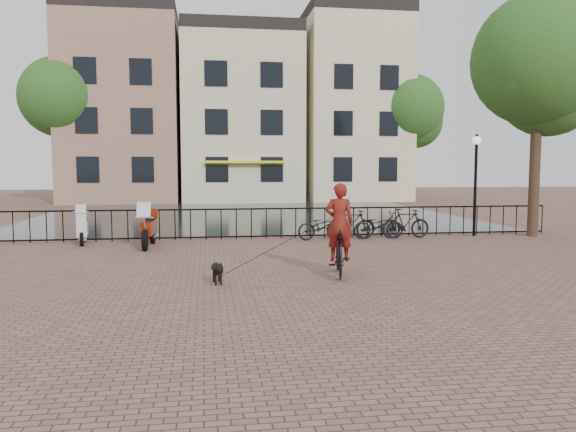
{
  "coord_description": "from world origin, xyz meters",
  "views": [
    {
      "loc": [
        -2.0,
        -10.57,
        2.43
      ],
      "look_at": [
        0.0,
        3.0,
        1.2
      ],
      "focal_mm": 35.0,
      "sensor_mm": 36.0,
      "label": 1
    }
  ],
  "objects": [
    {
      "name": "tree_near_right",
      "position": [
        9.2,
        7.3,
        5.97
      ],
      "size": [
        4.48,
        4.48,
        8.24
      ],
      "color": "black",
      "rests_on": "ground"
    },
    {
      "name": "parked_bike_2",
      "position": [
        3.7,
        7.4,
        0.45
      ],
      "size": [
        1.73,
        0.64,
        0.9
      ],
      "primitive_type": "imported",
      "rotation": [
        0.0,
        0.0,
        1.6
      ],
      "color": "black",
      "rests_on": "ground"
    },
    {
      "name": "parked_bike_1",
      "position": [
        2.75,
        7.4,
        0.5
      ],
      "size": [
        1.69,
        0.56,
        1.0
      ],
      "primitive_type": "imported",
      "rotation": [
        0.0,
        0.0,
        1.62
      ],
      "color": "black",
      "rests_on": "ground"
    },
    {
      "name": "scooter",
      "position": [
        -5.81,
        7.56,
        0.65
      ],
      "size": [
        0.6,
        1.44,
        1.3
      ],
      "rotation": [
        0.0,
        0.0,
        0.15
      ],
      "color": "silver",
      "rests_on": "ground"
    },
    {
      "name": "parked_bike_3",
      "position": [
        4.65,
        7.4,
        0.5
      ],
      "size": [
        1.68,
        0.54,
        1.0
      ],
      "primitive_type": "imported",
      "rotation": [
        0.0,
        0.0,
        1.61
      ],
      "color": "black",
      "rests_on": "ground"
    },
    {
      "name": "tree_far_right",
      "position": [
        12.0,
        27.0,
        6.35
      ],
      "size": [
        4.76,
        4.76,
        8.76
      ],
      "color": "black",
      "rests_on": "ground"
    },
    {
      "name": "lamp_post",
      "position": [
        7.2,
        7.6,
        2.38
      ],
      "size": [
        0.3,
        0.3,
        3.45
      ],
      "color": "black",
      "rests_on": "ground"
    },
    {
      "name": "canal_water",
      "position": [
        0.0,
        17.3,
        0.0
      ],
      "size": [
        20.0,
        20.0,
        0.0
      ],
      "primitive_type": "plane",
      "color": "black",
      "rests_on": "ground"
    },
    {
      "name": "railing",
      "position": [
        0.0,
        8.0,
        0.5
      ],
      "size": [
        20.0,
        0.05,
        1.02
      ],
      "color": "black",
      "rests_on": "ground"
    },
    {
      "name": "ground",
      "position": [
        0.0,
        0.0,
        0.0
      ],
      "size": [
        100.0,
        100.0,
        0.0
      ],
      "primitive_type": "plane",
      "color": "brown",
      "rests_on": "ground"
    },
    {
      "name": "dog",
      "position": [
        -1.78,
        0.97,
        0.24
      ],
      "size": [
        0.3,
        0.73,
        0.48
      ],
      "rotation": [
        0.0,
        0.0,
        0.1
      ],
      "color": "black",
      "rests_on": "ground"
    },
    {
      "name": "motorcycle",
      "position": [
        -3.69,
        6.52,
        0.72
      ],
      "size": [
        0.58,
        2.03,
        1.44
      ],
      "rotation": [
        0.0,
        0.0,
        -0.05
      ],
      "color": "maroon",
      "rests_on": "ground"
    },
    {
      "name": "canal_house_mid",
      "position": [
        0.5,
        30.0,
        5.9
      ],
      "size": [
        8.0,
        9.5,
        11.8
      ],
      "color": "#BEBB90",
      "rests_on": "ground"
    },
    {
      "name": "tree_far_left",
      "position": [
        -11.0,
        27.0,
        6.73
      ],
      "size": [
        5.04,
        5.04,
        9.27
      ],
      "color": "black",
      "rests_on": "ground"
    },
    {
      "name": "canal_house_left",
      "position": [
        -7.5,
        30.0,
        6.4
      ],
      "size": [
        7.5,
        9.0,
        12.8
      ],
      "color": "#966E57",
      "rests_on": "ground"
    },
    {
      "name": "cyclist",
      "position": [
        0.91,
        1.42,
        0.91
      ],
      "size": [
        0.83,
        1.81,
        2.4
      ],
      "rotation": [
        0.0,
        0.0,
        2.96
      ],
      "color": "black",
      "rests_on": "ground"
    },
    {
      "name": "parked_bike_0",
      "position": [
        1.8,
        7.4,
        0.45
      ],
      "size": [
        1.79,
        0.86,
        0.9
      ],
      "primitive_type": "imported",
      "rotation": [
        0.0,
        0.0,
        1.73
      ],
      "color": "black",
      "rests_on": "ground"
    },
    {
      "name": "canal_house_right",
      "position": [
        8.5,
        30.0,
        6.65
      ],
      "size": [
        7.0,
        9.0,
        13.3
      ],
      "color": "beige",
      "rests_on": "ground"
    }
  ]
}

